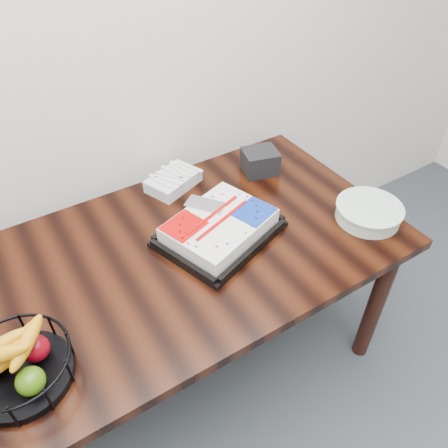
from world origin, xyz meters
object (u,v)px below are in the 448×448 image
table (158,277)px  napkin_box (260,161)px  plate_stack (368,212)px  fruit_basket (18,365)px  cake_tray (220,228)px

table → napkin_box: 0.68m
plate_stack → fruit_basket: bearing=179.0°
table → plate_stack: plate_stack is taller
cake_tray → napkin_box: (0.37, 0.26, 0.01)m
fruit_basket → napkin_box: size_ratio=2.00×
cake_tray → fruit_basket: fruit_basket is taller
fruit_basket → plate_stack: (1.28, -0.02, -0.03)m
table → fruit_basket: size_ratio=6.28×
table → cake_tray: (0.26, -0.01, 0.13)m
napkin_box → fruit_basket: bearing=-157.6°
plate_stack → napkin_box: 0.51m
table → napkin_box: bearing=21.6°
cake_tray → napkin_box: 0.45m
fruit_basket → napkin_box: 1.20m
table → fruit_basket: 0.55m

